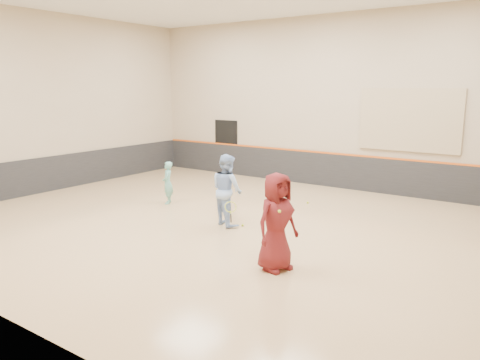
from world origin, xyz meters
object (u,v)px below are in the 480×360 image
Objects in this scene: young_man at (277,222)px; spare_racket at (227,190)px; girl at (168,183)px; instructor at (227,190)px.

young_man is 3.08× the size of spare_racket.
girl is 0.70× the size of instructor.
young_man is at bearing 27.40° from girl.
instructor is (2.84, -0.77, 0.28)m from girl.
spare_racket is at bearing 131.26° from girl.
young_man is 7.11m from spare_racket.
girl is 0.67× the size of young_man.
girl is 2.96m from instructor.
instructor is at bearing -53.32° from spare_racket.
spare_racket is (-4.94, 5.03, -0.92)m from young_man.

